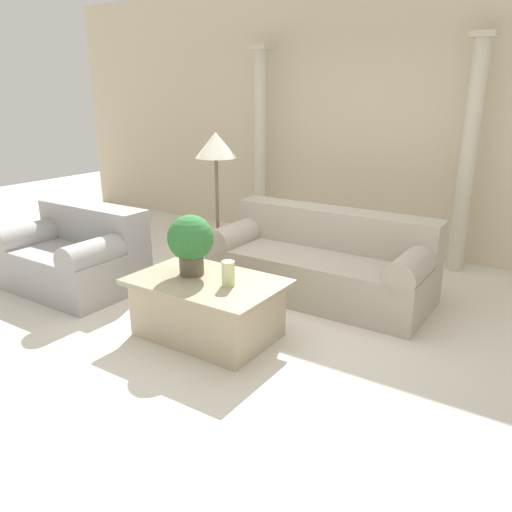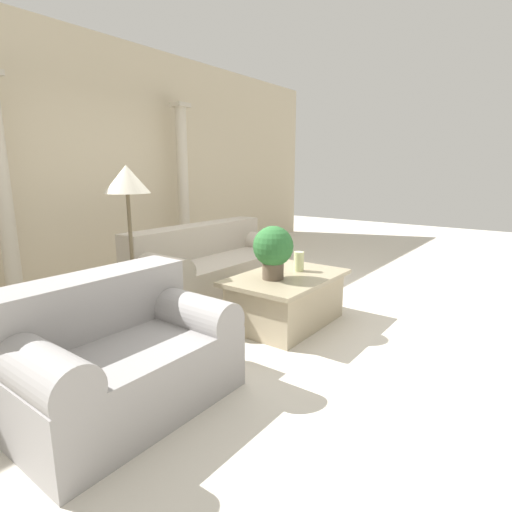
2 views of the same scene
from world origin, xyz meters
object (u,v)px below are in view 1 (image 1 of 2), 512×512
Objects in this scene: sofa_long at (322,261)px; potted_plant at (191,241)px; coffee_table at (207,307)px; loveseat at (76,254)px; floor_lamp at (216,151)px.

sofa_long is 4.26× the size of potted_plant.
coffee_table is 0.55m from potted_plant.
sofa_long is 2.44m from loveseat.
sofa_long is 1.59× the size of loveseat.
loveseat is 1.74m from floor_lamp.
potted_plant is (-0.54, -1.28, 0.43)m from sofa_long.
floor_lamp reaches higher than coffee_table.
coffee_table is 1.82m from floor_lamp.
coffee_table is 2.43× the size of potted_plant.
sofa_long is 1.55m from floor_lamp.
loveseat is 1.65m from potted_plant.
potted_plant is (-0.18, 0.04, 0.51)m from coffee_table.
coffee_table is at bearing -11.48° from potted_plant.
floor_lamp reaches higher than potted_plant.
loveseat is 1.78m from coffee_table.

